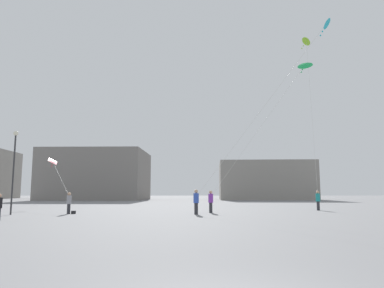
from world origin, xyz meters
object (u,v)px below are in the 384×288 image
object	(u,v)px
building_right_hall	(264,181)
handbag_beside_flyer	(73,212)
kite_crimson_delta	(53,162)
person_in_blue	(196,201)
kite_cyan_diamond	(320,31)
lamppost_east	(14,160)
person_in_purple	(211,201)
kite_emerald_diamond	(304,66)
person_in_grey	(69,202)
kite_lime_diamond	(307,45)
person_in_teal	(318,200)
building_centre_hall	(98,175)

from	to	relation	value
building_right_hall	handbag_beside_flyer	xyz separation A→B (m)	(-26.16, -50.23, -3.89)
kite_crimson_delta	building_right_hall	xyz separation A→B (m)	(31.95, 38.96, -0.91)
person_in_blue	kite_cyan_diamond	distance (m)	14.47
lamppost_east	building_right_hall	bearing A→B (deg)	59.23
person_in_purple	lamppost_east	bearing A→B (deg)	-159.73
kite_emerald_diamond	lamppost_east	size ratio (longest dim) A/B	1.62
kite_crimson_delta	kite_emerald_diamond	bearing A→B (deg)	-31.32
person_in_grey	kite_cyan_diamond	bearing A→B (deg)	145.34
person_in_purple	handbag_beside_flyer	world-z (taller)	person_in_purple
person_in_grey	person_in_blue	bearing A→B (deg)	163.45
person_in_blue	kite_cyan_diamond	bearing A→B (deg)	105.90
kite_emerald_diamond	handbag_beside_flyer	size ratio (longest dim) A/B	31.75
handbag_beside_flyer	person_in_grey	bearing A→B (deg)	-164.05
kite_crimson_delta	kite_lime_diamond	distance (m)	28.58
person_in_blue	kite_lime_diamond	size ratio (longest dim) A/B	0.13
kite_crimson_delta	lamppost_east	world-z (taller)	lamppost_east
kite_emerald_diamond	kite_cyan_diamond	bearing A→B (deg)	-95.67
kite_cyan_diamond	person_in_purple	bearing A→B (deg)	126.60
lamppost_east	handbag_beside_flyer	size ratio (longest dim) A/B	19.66
person_in_purple	kite_lime_diamond	distance (m)	16.29
handbag_beside_flyer	person_in_purple	bearing A→B (deg)	6.04
person_in_grey	person_in_teal	bearing A→B (deg)	-179.53
person_in_blue	building_centre_hall	size ratio (longest dim) A/B	0.09
person_in_teal	building_right_hall	xyz separation A→B (m)	(5.39, 45.65, 3.03)
person_in_grey	person_in_purple	world-z (taller)	person_in_purple
building_right_hall	handbag_beside_flyer	world-z (taller)	building_right_hall
person_in_teal	person_in_purple	world-z (taller)	person_in_teal
person_in_teal	person_in_purple	distance (m)	10.66
person_in_grey	person_in_purple	bearing A→B (deg)	174.32
person_in_grey	person_in_blue	world-z (taller)	person_in_blue
person_in_grey	person_in_teal	world-z (taller)	person_in_teal
lamppost_east	kite_lime_diamond	bearing A→B (deg)	7.11
kite_crimson_delta	building_centre_hall	bearing A→B (deg)	96.11
building_centre_hall	person_in_grey	bearing A→B (deg)	-79.09
person_in_teal	kite_emerald_diamond	xyz separation A→B (m)	(-3.37, -7.42, 9.96)
kite_emerald_diamond	building_right_hall	world-z (taller)	kite_emerald_diamond
person_in_purple	kite_emerald_diamond	distance (m)	12.65
person_in_purple	lamppost_east	world-z (taller)	lamppost_east
building_centre_hall	person_in_blue	bearing A→B (deg)	-68.92
kite_lime_diamond	kite_cyan_diamond	distance (m)	10.12
building_right_hall	lamppost_east	distance (m)	59.59
handbag_beside_flyer	building_centre_hall	bearing A→B (deg)	101.33
person_in_blue	kite_lime_diamond	distance (m)	17.18
kite_crimson_delta	lamppost_east	size ratio (longest dim) A/B	1.97
person_in_blue	kite_lime_diamond	xyz separation A→B (m)	(9.98, 2.87, 13.69)
kite_lime_diamond	kite_emerald_diamond	xyz separation A→B (m)	(-2.02, -4.84, -3.76)
person_in_blue	kite_emerald_diamond	world-z (taller)	kite_emerald_diamond
person_in_grey	person_in_teal	distance (m)	21.63
person_in_grey	lamppost_east	xyz separation A→B (m)	(-3.98, -0.87, 3.18)
person_in_teal	kite_crimson_delta	size ratio (longest dim) A/B	0.14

